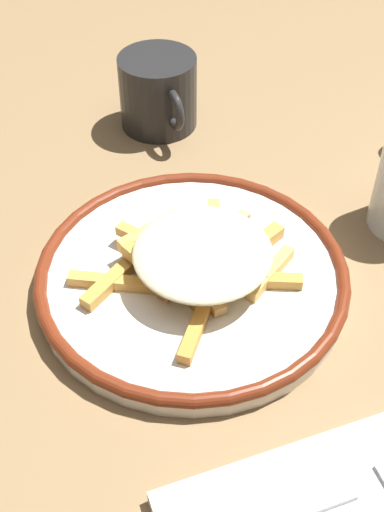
{
  "coord_description": "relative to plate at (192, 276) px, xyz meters",
  "views": [
    {
      "loc": [
        0.38,
        -0.16,
        0.44
      ],
      "look_at": [
        0.0,
        0.0,
        0.04
      ],
      "focal_mm": 46.64,
      "sensor_mm": 36.0,
      "label": 1
    }
  ],
  "objects": [
    {
      "name": "fork",
      "position": [
        0.23,
        0.0,
        0.0
      ],
      "size": [
        0.03,
        0.18,
        0.0
      ],
      "color": "silver",
      "rests_on": "napkin"
    },
    {
      "name": "fries_heap",
      "position": [
        0.0,
        0.0,
        0.03
      ],
      "size": [
        0.17,
        0.2,
        0.04
      ],
      "color": "#C18643",
      "rests_on": "plate"
    },
    {
      "name": "plate",
      "position": [
        0.0,
        0.0,
        0.0
      ],
      "size": [
        0.28,
        0.28,
        0.02
      ],
      "color": "white",
      "rests_on": "ground_plane"
    },
    {
      "name": "coffee_mug",
      "position": [
        -0.25,
        0.07,
        0.03
      ],
      "size": [
        0.12,
        0.09,
        0.08
      ],
      "color": "#252526",
      "rests_on": "ground_plane"
    },
    {
      "name": "ground_plane",
      "position": [
        0.0,
        0.0,
        -0.01
      ],
      "size": [
        2.6,
        2.6,
        0.0
      ],
      "primitive_type": "plane",
      "color": "olive"
    }
  ]
}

